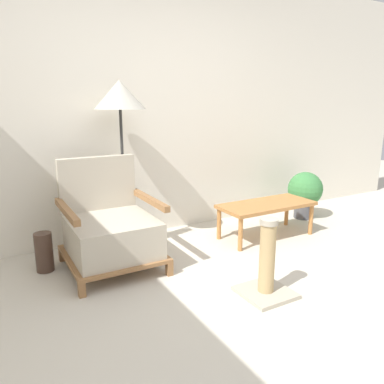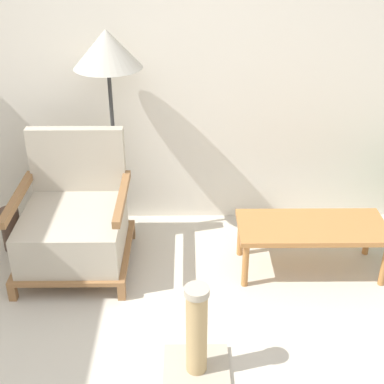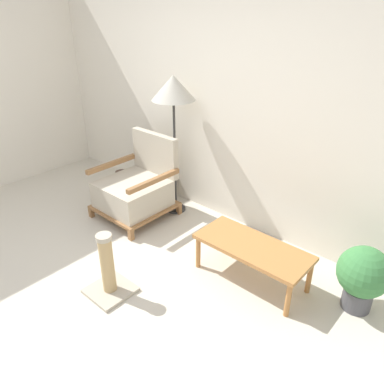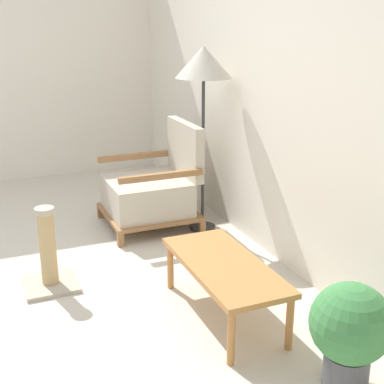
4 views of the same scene
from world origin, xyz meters
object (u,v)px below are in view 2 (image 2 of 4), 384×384
floor_lamp (107,55)px  scratching_post (197,344)px  coffee_table (312,230)px  armchair (74,224)px  vase (11,229)px

floor_lamp → scratching_post: bearing=-68.0°
coffee_table → scratching_post: scratching_post is taller
scratching_post → armchair: bearing=128.8°
floor_lamp → armchair: bearing=-125.0°
armchair → scratching_post: size_ratio=1.56×
scratching_post → vase: bearing=137.7°
armchair → vase: size_ratio=2.76×
coffee_table → scratching_post: (-0.80, -0.94, -0.11)m
coffee_table → vase: (-2.13, 0.28, -0.15)m
coffee_table → vase: size_ratio=3.05×
floor_lamp → vase: bearing=-166.9°
coffee_table → armchair: bearing=177.1°
scratching_post → floor_lamp: bearing=112.0°
vase → armchair: bearing=-20.6°
vase → coffee_table: bearing=-7.4°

